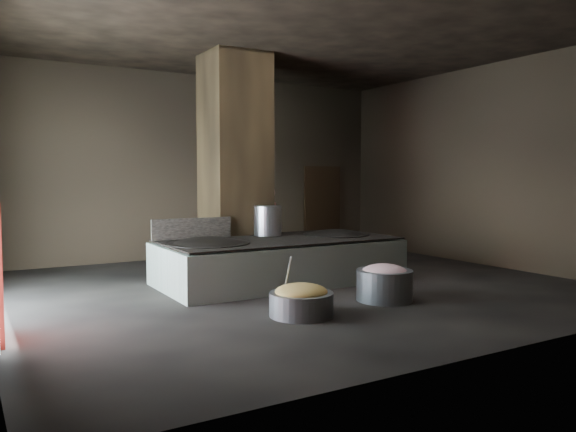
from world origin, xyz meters
TOP-DOWN VIEW (x-y plane):
  - floor at (0.00, 0.00)m, footprint 10.00×9.00m
  - ceiling at (0.00, 0.00)m, footprint 10.00×9.00m
  - back_wall at (0.00, 4.55)m, footprint 10.00×0.10m
  - front_wall at (0.00, -4.55)m, footprint 10.00×0.10m
  - right_wall at (5.05, 0.00)m, footprint 0.10×9.00m
  - pillar at (-0.30, 1.90)m, footprint 1.20×1.20m
  - hearth_platform at (-0.06, 0.47)m, footprint 4.47×2.14m
  - platform_cap at (-0.06, 0.47)m, footprint 4.37×2.10m
  - wok_left at (-1.51, 0.42)m, footprint 1.41×1.41m
  - wok_left_rim at (-1.51, 0.42)m, footprint 1.44×1.44m
  - wok_right at (1.29, 0.52)m, footprint 1.31×1.31m
  - wok_right_rim at (1.29, 0.52)m, footprint 1.34×1.34m
  - stock_pot at (-0.01, 1.02)m, footprint 0.54×0.54m
  - splash_guard at (-1.51, 1.22)m, footprint 1.55×0.06m
  - cook at (0.59, 2.16)m, footprint 0.69×0.49m
  - veg_basin at (-1.07, -1.94)m, footprint 1.12×1.12m
  - veg_fill at (-1.07, -1.94)m, footprint 0.76×0.76m
  - ladle at (-1.22, -1.79)m, footprint 0.10×0.37m
  - meat_basin at (0.62, -1.77)m, footprint 0.93×0.93m
  - meat_fill at (0.62, -1.77)m, footprint 0.75×0.75m
  - doorway_near at (1.20, 4.45)m, footprint 1.18×0.08m
  - doorway_near_glow at (1.01, 4.55)m, footprint 0.82×0.04m
  - doorway_far at (3.60, 4.45)m, footprint 1.18×0.08m
  - doorway_far_glow at (3.63, 4.66)m, footprint 0.74×0.04m

SIDE VIEW (x-z plane):
  - floor at x=0.00m, z-range -0.10..0.00m
  - veg_basin at x=-1.07m, z-range 0.00..0.34m
  - meat_basin at x=0.62m, z-range 0.00..0.50m
  - veg_fill at x=-1.07m, z-range 0.23..0.47m
  - hearth_platform at x=-0.06m, z-range 0.00..0.78m
  - meat_fill at x=0.62m, z-range 0.31..0.59m
  - ladle at x=-1.22m, z-range 0.22..0.88m
  - wok_left at x=-1.51m, z-range 0.56..0.94m
  - wok_right at x=1.29m, z-range 0.57..0.93m
  - platform_cap at x=-0.06m, z-range 0.80..0.83m
  - wok_left_rim at x=-1.51m, z-range 0.80..0.84m
  - wok_right_rim at x=1.29m, z-range 0.80..0.84m
  - cook at x=0.59m, z-range 0.00..1.79m
  - splash_guard at x=-1.51m, z-range 0.84..1.22m
  - doorway_far_glow at x=3.63m, z-range 0.17..1.93m
  - doorway_near_glow at x=1.01m, z-range 0.08..2.02m
  - doorway_near at x=1.20m, z-range -0.09..2.29m
  - doorway_far at x=3.60m, z-range -0.09..2.29m
  - stock_pot at x=-0.01m, z-range 0.84..1.42m
  - back_wall at x=0.00m, z-range 0.00..4.50m
  - front_wall at x=0.00m, z-range 0.00..4.50m
  - right_wall at x=5.05m, z-range 0.00..4.50m
  - pillar at x=-0.30m, z-range 0.00..4.50m
  - ceiling at x=0.00m, z-range 4.50..4.60m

